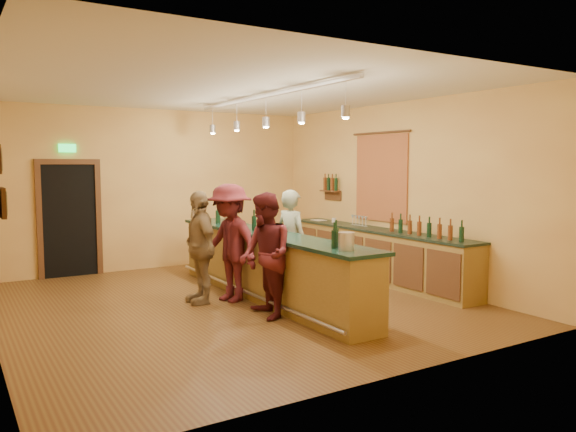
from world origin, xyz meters
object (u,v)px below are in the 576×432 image
tasting_bar (266,260)px  back_counter (377,254)px  customer_b (200,247)px  bar_stool (287,238)px  customer_c (230,243)px  customer_a (265,255)px  bartender (292,242)px

tasting_bar → back_counter: bearing=4.3°
customer_b → bar_stool: bearing=125.9°
customer_c → bar_stool: (2.19, 1.88, -0.28)m
customer_b → customer_c: customer_c is taller
customer_a → bartender: bearing=144.3°
bartender → customer_c: customer_c is taller
tasting_bar → customer_c: (-0.55, 0.17, 0.30)m
customer_b → tasting_bar: bearing=74.2°
customer_c → back_counter: bearing=75.3°
bartender → customer_a: customer_a is taller
bar_stool → tasting_bar: bearing=-128.7°
tasting_bar → bartender: size_ratio=3.01×
back_counter → customer_b: customer_b is taller
bar_stool → customer_a: bearing=-126.1°
bartender → customer_b: customer_b is taller
customer_a → customer_b: customer_a is taller
bartender → customer_a: 1.55m
customer_a → customer_c: 1.12m
customer_a → customer_c: size_ratio=0.96×
bartender → customer_c: 1.10m
back_counter → bartender: bartender is taller
customer_b → bar_stool: customer_b is taller
back_counter → bar_stool: size_ratio=5.96×
back_counter → customer_c: (-2.95, -0.01, 0.42)m
customer_b → bar_stool: size_ratio=2.24×
customer_b → customer_c: bearing=72.6°
customer_b → customer_c: size_ratio=0.94×
customer_c → bar_stool: size_ratio=2.37×
tasting_bar → customer_a: (-0.55, -0.95, 0.26)m
back_counter → customer_c: size_ratio=2.52×
tasting_bar → bar_stool: tasting_bar is taller
customer_b → bar_stool: 3.14m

